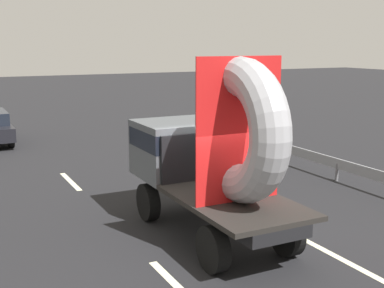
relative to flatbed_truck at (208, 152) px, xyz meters
The scene contains 6 objects.
ground_plane 1.97m from the flatbed_truck, 67.57° to the right, with size 120.00×120.00×0.00m, color black.
flatbed_truck is the anchor object (origin of this frame).
guardrail 6.83m from the flatbed_truck, 30.76° to the left, with size 0.10×10.29×0.71m.
lane_dash_left_far 6.34m from the flatbed_truck, 106.37° to the left, with size 2.26×0.16×0.01m, color beige.
lane_dash_right_near 3.54m from the flatbed_truck, 55.31° to the right, with size 2.45×0.16×0.01m, color beige.
lane_dash_right_far 6.35m from the flatbed_truck, 73.67° to the left, with size 2.60×0.16×0.01m, color beige.
Camera 1 is at (-5.45, -9.03, 4.23)m, focal length 47.59 mm.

